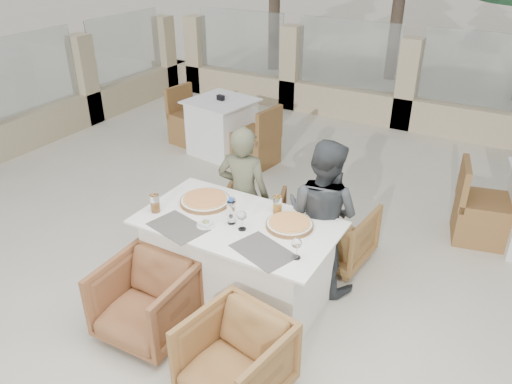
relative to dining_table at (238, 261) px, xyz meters
The scene contains 23 objects.
ground 0.40m from the dining_table, 16.54° to the left, with size 80.00×80.00×0.00m, color beige.
sand_patch 14.04m from the dining_table, 89.59° to the left, with size 30.00×16.00×0.01m, color beige.
perimeter_wall_far 4.85m from the dining_table, 88.81° to the left, with size 10.00×0.34×1.60m, color #C4B18A, non-canonical shape.
perimeter_wall_left 4.68m from the dining_table, 160.83° to the left, with size 0.34×7.00×1.60m, color tan, non-canonical shape.
dining_table is the anchor object (origin of this frame).
placemat_near_left 0.61m from the dining_table, 140.13° to the right, with size 0.45×0.30×0.00m, color #57534B.
placemat_near_right 0.60m from the dining_table, 34.19° to the right, with size 0.45×0.30×0.00m, color #56504A.
pizza_left 0.59m from the dining_table, 162.45° to the left, with size 0.43×0.43×0.06m, color #CE491C.
pizza_right 0.59m from the dining_table, 19.65° to the left, with size 0.38×0.38×0.05m, color #D05D1C.
water_bottle 0.50m from the dining_table, 124.26° to the right, with size 0.07×0.07×0.23m, color #9EB9D0.
wine_glass_centre 0.49m from the dining_table, 143.76° to the left, with size 0.08×0.08×0.18m, color white, non-canonical shape.
wine_glass_near 0.49m from the dining_table, 40.48° to the right, with size 0.08×0.08×0.18m, color white, non-canonical shape.
wine_glass_corner 0.81m from the dining_table, 18.70° to the right, with size 0.08×0.08×0.18m, color white, non-canonical shape.
beer_glass_left 0.84m from the dining_table, 163.58° to the right, with size 0.08×0.08×0.15m, color #BF6F1B.
beer_glass_right 0.58m from the dining_table, 53.55° to the left, with size 0.07×0.07×0.15m, color orange.
olive_dish 0.48m from the dining_table, 136.31° to the right, with size 0.11×0.11×0.04m, color silver, non-canonical shape.
armchair_far_left 0.85m from the dining_table, 111.94° to the left, with size 0.60×0.62×0.56m, color brown.
armchair_far_right 1.09m from the dining_table, 61.95° to the left, with size 0.62×0.64×0.58m, color olive.
armchair_near_left 0.82m from the dining_table, 119.36° to the right, with size 0.66×0.68×0.62m, color brown.
armchair_near_right 1.00m from the dining_table, 59.74° to the right, with size 0.63×0.65×0.59m, color olive.
diner_left 0.68m from the dining_table, 116.65° to the left, with size 0.49×0.32×1.35m, color #595B42.
diner_right 0.81m from the dining_table, 46.95° to the left, with size 0.67×0.52×1.38m, color #3C3F41.
bg_table_a 3.15m from the dining_table, 125.77° to the left, with size 1.64×0.82×0.77m, color white, non-canonical shape.
Camera 1 is at (1.72, -2.91, 2.87)m, focal length 35.00 mm.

